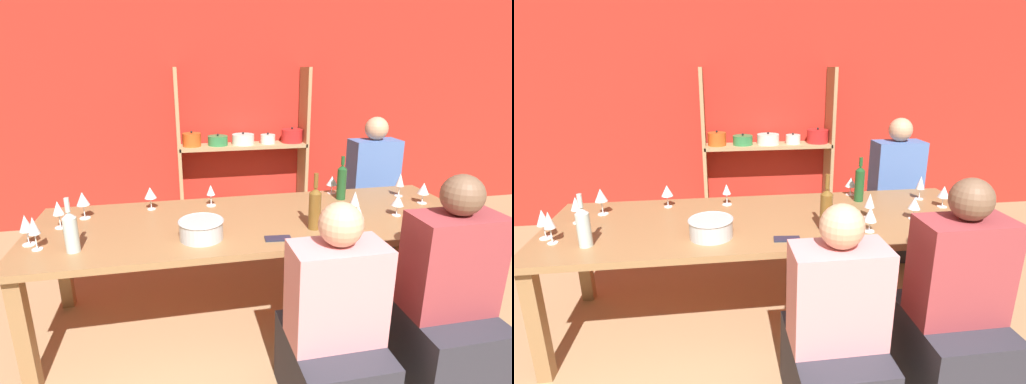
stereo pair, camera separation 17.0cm
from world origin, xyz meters
The scene contains 23 objects.
wall_back_red centered at (0.00, 3.83, 1.35)m, with size 8.80×0.06×2.70m.
shelf_unit centered at (0.36, 3.63, 0.62)m, with size 1.41×0.30×1.67m.
dining_table centered at (0.11, 1.78, 0.66)m, with size 2.83×0.98×0.73m.
mixing_bowl centered at (-0.28, 1.55, 0.79)m, with size 0.26×0.26×0.11m.
wine_bottle_green centered at (-0.97, 1.51, 0.85)m, with size 0.07×0.07×0.30m.
wine_bottle_dark centered at (0.40, 1.55, 0.87)m, with size 0.07×0.07×0.35m.
wine_bottle_amber centered at (0.79, 2.05, 0.87)m, with size 0.07×0.07×0.33m.
wine_glass_red_a centered at (1.25, 2.03, 0.85)m, with size 0.06×0.06×0.18m.
wine_glass_red_b centered at (-1.00, 2.02, 0.86)m, with size 0.08×0.08×0.18m.
wine_glass_empty_a centered at (-0.59, 2.11, 0.85)m, with size 0.08×0.08×0.16m.
wine_glass_empty_b centered at (-1.12, 1.88, 0.85)m, with size 0.07×0.07×0.17m.
wine_glass_red_c centered at (-0.17, 2.10, 0.84)m, with size 0.07×0.07×0.15m.
wine_glass_red_d centered at (-1.16, 1.58, 0.86)m, with size 0.06×0.06×0.19m.
wine_glass_empty_c centered at (0.74, 1.71, 0.85)m, with size 0.07×0.07×0.17m.
wine_glass_empty_d centered at (0.65, 1.50, 0.84)m, with size 0.08×0.08×0.15m.
wine_glass_red_e centered at (1.01, 1.65, 0.83)m, with size 0.08×0.08×0.14m.
wine_glass_red_f centered at (-1.23, 1.66, 0.85)m, with size 0.07×0.07×0.17m.
wine_glass_empty_e centered at (1.33, 1.84, 0.84)m, with size 0.08×0.08×0.15m.
wine_glass_white_a centered at (0.78, 2.20, 0.83)m, with size 0.08×0.08×0.14m.
cell_phone centered at (0.14, 1.44, 0.74)m, with size 0.16×0.08×0.01m.
person_near_a centered at (0.29, 0.94, 0.40)m, with size 0.44×0.55×1.11m.
person_far_a centered at (1.36, 2.66, 0.45)m, with size 0.43×0.54×1.25m.
person_near_b centered at (0.89, 0.94, 0.43)m, with size 0.44×0.54×1.20m.
Camera 2 is at (-0.24, -0.61, 1.67)m, focal length 28.00 mm.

